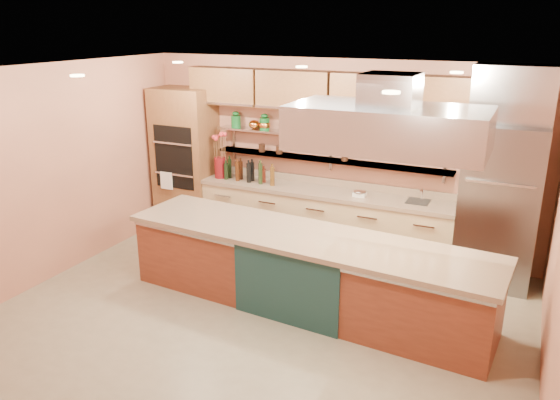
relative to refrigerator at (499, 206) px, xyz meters
The scene contains 20 objects.
floor 3.35m from the refrigerator, 137.68° to the right, with size 6.00×5.00×0.02m, color gray.
ceiling 3.63m from the refrigerator, 137.68° to the right, with size 6.00×5.00×0.02m, color black.
wall_back 2.40m from the refrigerator, behind, with size 6.00×0.04×2.80m, color #BA7457.
wall_front 5.21m from the refrigerator, 116.86° to the right, with size 6.00×0.04×2.80m, color #BA7457.
wall_left 5.77m from the refrigerator, 158.20° to the right, with size 0.04×5.00×2.80m, color #BA7457.
oven_stack 4.80m from the refrigerator, behind, with size 0.95×0.64×2.30m, color brown.
refrigerator is the anchor object (origin of this frame).
back_counter 2.47m from the refrigerator, behind, with size 3.84×0.64×0.93m, color tan.
wall_shelf_lower 2.43m from the refrigerator, behind, with size 3.60×0.26×0.03m, color #B7B9BE.
wall_shelf_upper 2.50m from the refrigerator, behind, with size 3.60×0.26×0.03m, color #B7B9BE.
upper_cabinets 2.69m from the refrigerator, behind, with size 4.60×0.36×0.55m, color brown.
range_hood 2.31m from the refrigerator, 123.00° to the right, with size 2.00×1.00×0.45m, color #B7B9BE.
ceiling_downlights 3.50m from the refrigerator, 140.46° to the right, with size 4.00×2.80×0.02m, color #FFE5A5.
island 2.65m from the refrigerator, 140.02° to the right, with size 4.41×0.96×0.92m, color brown.
flower_vase 4.13m from the refrigerator, behind, with size 0.18×0.18×0.33m, color maroon.
oil_bottle_cluster 3.59m from the refrigerator, behind, with size 0.93×0.26×0.30m, color black.
kitchen_scale 1.84m from the refrigerator, behind, with size 0.18×0.13×0.10m, color white.
bar_faucet 0.99m from the refrigerator, behind, with size 0.03×0.03×0.20m, color white.
copper_kettle 3.71m from the refrigerator, behind, with size 0.17×0.17×0.13m, color orange.
green_canister 3.19m from the refrigerator, behind, with size 0.16×0.16×0.19m, color #104B1D.
Camera 1 is at (2.63, -4.99, 3.28)m, focal length 35.00 mm.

